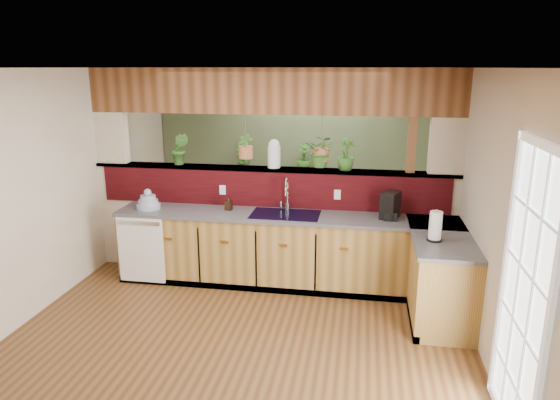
% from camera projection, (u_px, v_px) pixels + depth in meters
% --- Properties ---
extents(ground, '(4.60, 7.00, 0.01)m').
position_uv_depth(ground, '(248.00, 320.00, 5.31)').
color(ground, brown).
rests_on(ground, ground).
extents(ceiling, '(4.60, 7.00, 0.01)m').
position_uv_depth(ceiling, '(243.00, 68.00, 4.64)').
color(ceiling, brown).
rests_on(ceiling, ground).
extents(wall_back, '(4.60, 0.02, 2.60)m').
position_uv_depth(wall_back, '(294.00, 148.00, 8.31)').
color(wall_back, beige).
rests_on(wall_back, ground).
extents(wall_left, '(0.02, 7.00, 2.60)m').
position_uv_depth(wall_left, '(37.00, 193.00, 5.35)').
color(wall_left, beige).
rests_on(wall_left, ground).
extents(wall_right, '(0.02, 7.00, 2.60)m').
position_uv_depth(wall_right, '(488.00, 213.00, 4.61)').
color(wall_right, beige).
rests_on(wall_right, ground).
extents(pass_through_partition, '(4.60, 0.21, 2.60)m').
position_uv_depth(pass_through_partition, '(273.00, 183.00, 6.28)').
color(pass_through_partition, beige).
rests_on(pass_through_partition, ground).
extents(pass_through_ledge, '(4.60, 0.21, 0.04)m').
position_uv_depth(pass_through_ledge, '(270.00, 169.00, 6.24)').
color(pass_through_ledge, brown).
rests_on(pass_through_ledge, ground).
extents(header_beam, '(4.60, 0.15, 0.55)m').
position_uv_depth(header_beam, '(270.00, 91.00, 6.00)').
color(header_beam, brown).
rests_on(header_beam, ground).
extents(sage_backwall, '(4.55, 0.02, 2.55)m').
position_uv_depth(sage_backwall, '(294.00, 148.00, 8.29)').
color(sage_backwall, '#596C49').
rests_on(sage_backwall, ground).
extents(countertop, '(4.14, 1.52, 0.90)m').
position_uv_depth(countertop, '(333.00, 256.00, 5.89)').
color(countertop, olive).
rests_on(countertop, ground).
extents(dishwasher, '(0.58, 0.03, 0.82)m').
position_uv_depth(dishwasher, '(141.00, 250.00, 6.06)').
color(dishwasher, white).
rests_on(dishwasher, ground).
extents(navy_sink, '(0.82, 0.50, 0.18)m').
position_uv_depth(navy_sink, '(285.00, 221.00, 5.99)').
color(navy_sink, black).
rests_on(navy_sink, countertop).
extents(french_door, '(0.06, 1.02, 2.16)m').
position_uv_depth(french_door, '(523.00, 300.00, 3.44)').
color(french_door, white).
rests_on(french_door, ground).
extents(faucet, '(0.18, 0.18, 0.42)m').
position_uv_depth(faucet, '(287.00, 193.00, 6.06)').
color(faucet, '#B7B7B2').
rests_on(faucet, countertop).
extents(dish_stack, '(0.29, 0.29, 0.26)m').
position_uv_depth(dish_stack, '(148.00, 203.00, 6.18)').
color(dish_stack, '#91A2BC').
rests_on(dish_stack, countertop).
extents(soap_dispenser, '(0.09, 0.09, 0.17)m').
position_uv_depth(soap_dispenser, '(229.00, 203.00, 6.13)').
color(soap_dispenser, '#331D12').
rests_on(soap_dispenser, countertop).
extents(coffee_maker, '(0.17, 0.28, 0.31)m').
position_uv_depth(coffee_maker, '(390.00, 206.00, 5.78)').
color(coffee_maker, black).
rests_on(coffee_maker, countertop).
extents(paper_towel, '(0.15, 0.15, 0.33)m').
position_uv_depth(paper_towel, '(435.00, 227.00, 5.03)').
color(paper_towel, black).
rests_on(paper_towel, countertop).
extents(glass_jar, '(0.16, 0.16, 0.35)m').
position_uv_depth(glass_jar, '(274.00, 154.00, 6.19)').
color(glass_jar, silver).
rests_on(glass_jar, pass_through_ledge).
extents(ledge_plant_left, '(0.24, 0.21, 0.41)m').
position_uv_depth(ledge_plant_left, '(180.00, 149.00, 6.38)').
color(ledge_plant_left, '#2D5A1F').
rests_on(ledge_plant_left, pass_through_ledge).
extents(ledge_plant_right, '(0.28, 0.28, 0.39)m').
position_uv_depth(ledge_plant_right, '(346.00, 154.00, 6.04)').
color(ledge_plant_right, '#2D5A1F').
rests_on(ledge_plant_right, pass_through_ledge).
extents(hanging_plant_a, '(0.23, 0.19, 0.55)m').
position_uv_depth(hanging_plant_a, '(245.00, 140.00, 6.20)').
color(hanging_plant_a, brown).
rests_on(hanging_plant_a, header_beam).
extents(hanging_plant_b, '(0.41, 0.38, 0.56)m').
position_uv_depth(hanging_plant_b, '(322.00, 137.00, 6.04)').
color(hanging_plant_b, brown).
rests_on(hanging_plant_b, header_beam).
extents(shelving_console, '(1.46, 0.69, 0.94)m').
position_uv_depth(shelving_console, '(280.00, 198.00, 8.31)').
color(shelving_console, black).
rests_on(shelving_console, ground).
extents(shelf_plant_a, '(0.26, 0.21, 0.45)m').
position_uv_depth(shelf_plant_a, '(242.00, 155.00, 8.24)').
color(shelf_plant_a, '#2D5A1F').
rests_on(shelf_plant_a, shelving_console).
extents(shelf_plant_b, '(0.25, 0.25, 0.43)m').
position_uv_depth(shelf_plant_b, '(304.00, 158.00, 8.07)').
color(shelf_plant_b, '#2D5A1F').
rests_on(shelf_plant_b, shelving_console).
extents(floor_plant, '(0.91, 0.85, 0.82)m').
position_uv_depth(floor_plant, '(345.00, 218.00, 7.52)').
color(floor_plant, '#2D5A1F').
rests_on(floor_plant, ground).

